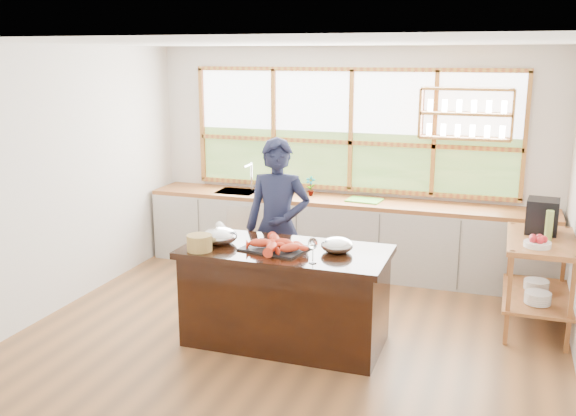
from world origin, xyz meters
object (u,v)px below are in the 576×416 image
at_px(island, 286,295).
at_px(wicker_basket, 199,243).
at_px(espresso_machine, 542,216).
at_px(cook, 278,228).

bearing_deg(island, wicker_basket, -156.85).
height_order(espresso_machine, wicker_basket, espresso_machine).
xyz_separation_m(island, wicker_basket, (-0.70, -0.30, 0.52)).
xyz_separation_m(espresso_machine, wicker_basket, (-2.89, -1.62, -0.10)).
xyz_separation_m(cook, wicker_basket, (-0.39, -0.96, 0.07)).
bearing_deg(cook, espresso_machine, 7.66).
distance_m(cook, wicker_basket, 1.04).
xyz_separation_m(cook, espresso_machine, (2.50, 0.67, 0.16)).
relative_size(cook, wicker_basket, 8.02).
bearing_deg(island, espresso_machine, 31.15).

